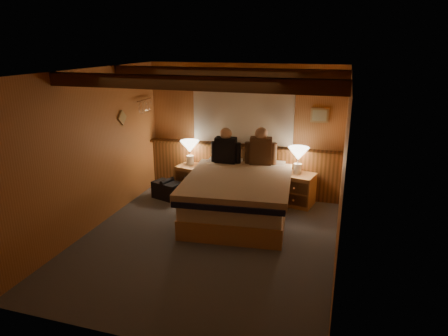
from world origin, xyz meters
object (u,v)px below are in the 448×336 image
at_px(lamp_left, 190,148).
at_px(bed, 239,196).
at_px(nightstand_left, 192,179).
at_px(person_right, 261,149).
at_px(duffel_bag, 167,190).
at_px(person_left, 226,148).
at_px(lamp_right, 298,155).
at_px(nightstand_right, 298,190).

bearing_deg(lamp_left, bed, -36.27).
height_order(nightstand_left, person_right, person_right).
bearing_deg(nightstand_left, bed, -23.67).
relative_size(lamp_left, duffel_bag, 0.79).
bearing_deg(person_right, lamp_left, 166.91).
height_order(person_left, person_right, person_right).
distance_m(lamp_right, person_left, 1.26).
bearing_deg(person_right, nightstand_right, -4.39).
height_order(nightstand_right, lamp_right, lamp_right).
height_order(nightstand_left, person_left, person_left).
bearing_deg(lamp_right, person_right, -171.78).
height_order(nightstand_left, lamp_right, lamp_right).
height_order(person_left, duffel_bag, person_left).
height_order(lamp_right, person_right, person_right).
bearing_deg(lamp_left, person_right, -4.66).
bearing_deg(duffel_bag, lamp_right, 28.30).
xyz_separation_m(lamp_right, duffel_bag, (-2.29, -0.43, -0.73)).
relative_size(nightstand_left, lamp_right, 1.22).
xyz_separation_m(bed, nightstand_left, (-1.13, 0.81, -0.10)).
relative_size(bed, person_left, 3.44).
relative_size(bed, nightstand_right, 3.77).
relative_size(nightstand_right, lamp_left, 1.28).
distance_m(bed, lamp_left, 1.54).
distance_m(bed, nightstand_right, 1.19).
bearing_deg(lamp_right, duffel_bag, -169.34).
distance_m(lamp_left, person_left, 0.80).
bearing_deg(person_left, nightstand_right, 2.85).
relative_size(lamp_left, person_right, 0.68).
bearing_deg(lamp_right, person_left, -171.47).
relative_size(nightstand_left, nightstand_right, 0.96).
xyz_separation_m(bed, person_left, (-0.42, 0.66, 0.60)).
bearing_deg(nightstand_right, duffel_bag, -159.08).
bearing_deg(nightstand_right, person_left, -162.18).
height_order(lamp_left, person_right, person_right).
relative_size(lamp_right, person_left, 0.72).
xyz_separation_m(lamp_right, person_left, (-1.25, -0.19, 0.07)).
relative_size(lamp_right, duffel_bag, 0.80).
bearing_deg(person_right, lamp_right, -0.21).
distance_m(bed, lamp_right, 1.30).
xyz_separation_m(nightstand_right, person_right, (-0.68, -0.05, 0.70)).
height_order(nightstand_left, duffel_bag, nightstand_left).
xyz_separation_m(lamp_left, person_left, (0.76, -0.21, 0.10)).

